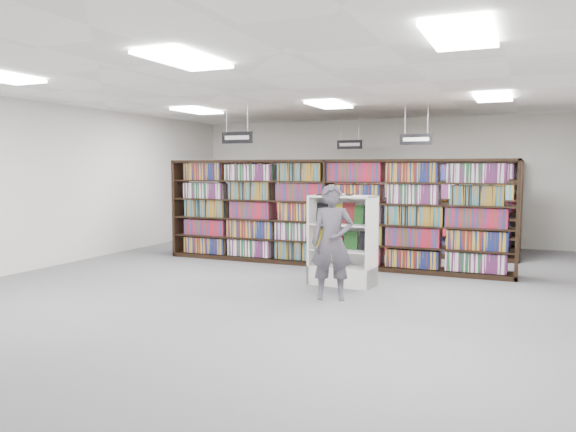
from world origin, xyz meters
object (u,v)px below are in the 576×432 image
at_px(endcap_display, 343,255).
at_px(open_book, 335,193).
at_px(shopper, 332,242).
at_px(bookshelf_row_near, 329,213).

distance_m(endcap_display, open_book, 1.03).
relative_size(open_book, shopper, 0.37).
relative_size(endcap_display, shopper, 0.88).
bearing_deg(open_book, bookshelf_row_near, 102.89).
xyz_separation_m(bookshelf_row_near, open_book, (0.66, -1.62, 0.47)).
bearing_deg(shopper, bookshelf_row_near, 91.91).
height_order(endcap_display, open_book, open_book).
xyz_separation_m(bookshelf_row_near, shopper, (0.99, -2.70, -0.20)).
bearing_deg(open_book, endcap_display, -9.11).
xyz_separation_m(endcap_display, open_book, (-0.16, -0.00, 1.02)).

